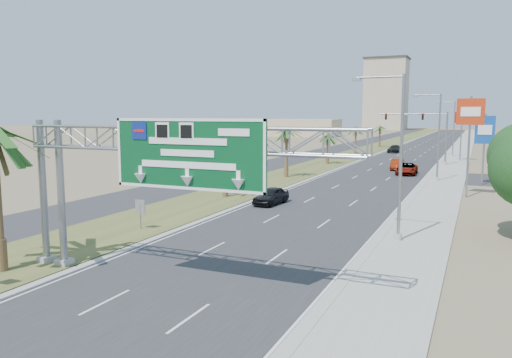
{
  "coord_description": "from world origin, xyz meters",
  "views": [
    {
      "loc": [
        11.64,
        -8.41,
        7.66
      ],
      "look_at": [
        0.78,
        15.93,
        4.2
      ],
      "focal_mm": 35.0,
      "sensor_mm": 36.0,
      "label": 1
    }
  ],
  "objects_px": {
    "car_left_lane": "(271,196)",
    "pole_sign_red_far": "(462,121)",
    "car_right_lane": "(407,169)",
    "car_far": "(394,149)",
    "signal_mast": "(432,133)",
    "pole_sign_blue": "(485,133)",
    "car_mid_lane": "(397,164)",
    "pole_sign_red_near": "(470,118)",
    "sign_gantry": "(162,151)"
  },
  "relations": [
    {
      "from": "car_left_lane",
      "to": "pole_sign_red_far",
      "type": "xyz_separation_m",
      "value": [
        13.34,
        49.69,
        5.78
      ]
    },
    {
      "from": "car_right_lane",
      "to": "car_far",
      "type": "bearing_deg",
      "value": 99.08
    },
    {
      "from": "signal_mast",
      "to": "pole_sign_blue",
      "type": "relative_size",
      "value": 1.33
    },
    {
      "from": "car_mid_lane",
      "to": "pole_sign_red_near",
      "type": "relative_size",
      "value": 0.49
    },
    {
      "from": "car_mid_lane",
      "to": "car_right_lane",
      "type": "height_order",
      "value": "car_mid_lane"
    },
    {
      "from": "car_right_lane",
      "to": "car_left_lane",
      "type": "bearing_deg",
      "value": -108.06
    },
    {
      "from": "car_far",
      "to": "pole_sign_red_far",
      "type": "xyz_separation_m",
      "value": [
        12.73,
        -14.21,
        5.78
      ]
    },
    {
      "from": "car_mid_lane",
      "to": "pole_sign_red_near",
      "type": "bearing_deg",
      "value": -70.0
    },
    {
      "from": "car_right_lane",
      "to": "pole_sign_blue",
      "type": "height_order",
      "value": "pole_sign_blue"
    },
    {
      "from": "signal_mast",
      "to": "pole_sign_red_near",
      "type": "relative_size",
      "value": 1.11
    },
    {
      "from": "signal_mast",
      "to": "car_right_lane",
      "type": "relative_size",
      "value": 1.96
    },
    {
      "from": "signal_mast",
      "to": "pole_sign_red_near",
      "type": "bearing_deg",
      "value": -79.48
    },
    {
      "from": "car_left_lane",
      "to": "car_far",
      "type": "bearing_deg",
      "value": 95.01
    },
    {
      "from": "signal_mast",
      "to": "car_far",
      "type": "bearing_deg",
      "value": 111.59
    },
    {
      "from": "signal_mast",
      "to": "car_left_lane",
      "type": "relative_size",
      "value": 2.4
    },
    {
      "from": "sign_gantry",
      "to": "pole_sign_red_far",
      "type": "relative_size",
      "value": 2.03
    },
    {
      "from": "car_right_lane",
      "to": "pole_sign_blue",
      "type": "relative_size",
      "value": 0.68
    },
    {
      "from": "car_mid_lane",
      "to": "pole_sign_red_far",
      "type": "distance_m",
      "value": 20.15
    },
    {
      "from": "car_left_lane",
      "to": "car_right_lane",
      "type": "height_order",
      "value": "car_left_lane"
    },
    {
      "from": "car_left_lane",
      "to": "car_far",
      "type": "distance_m",
      "value": 63.91
    },
    {
      "from": "car_left_lane",
      "to": "car_far",
      "type": "relative_size",
      "value": 0.86
    },
    {
      "from": "signal_mast",
      "to": "pole_sign_red_near",
      "type": "xyz_separation_m",
      "value": [
        5.68,
        -30.59,
        2.49
      ]
    },
    {
      "from": "sign_gantry",
      "to": "pole_sign_red_far",
      "type": "height_order",
      "value": "pole_sign_red_far"
    },
    {
      "from": "car_far",
      "to": "pole_sign_red_near",
      "type": "xyz_separation_m",
      "value": [
        14.58,
        -53.08,
        6.61
      ]
    },
    {
      "from": "car_mid_lane",
      "to": "pole_sign_red_near",
      "type": "xyz_separation_m",
      "value": [
        9.35,
        -21.08,
        6.59
      ]
    },
    {
      "from": "car_right_lane",
      "to": "pole_sign_red_near",
      "type": "distance_m",
      "value": 18.8
    },
    {
      "from": "car_left_lane",
      "to": "pole_sign_red_near",
      "type": "bearing_deg",
      "value": 41.01
    },
    {
      "from": "pole_sign_blue",
      "to": "sign_gantry",
      "type": "bearing_deg",
      "value": -107.98
    },
    {
      "from": "car_left_lane",
      "to": "car_right_lane",
      "type": "relative_size",
      "value": 0.82
    },
    {
      "from": "pole_sign_red_far",
      "to": "sign_gantry",
      "type": "bearing_deg",
      "value": -98.14
    },
    {
      "from": "car_right_lane",
      "to": "pole_sign_red_near",
      "type": "relative_size",
      "value": 0.56
    },
    {
      "from": "car_mid_lane",
      "to": "pole_sign_blue",
      "type": "xyz_separation_m",
      "value": [
        10.72,
        -11.61,
        4.95
      ]
    },
    {
      "from": "car_mid_lane",
      "to": "pole_sign_red_near",
      "type": "height_order",
      "value": "pole_sign_red_near"
    },
    {
      "from": "car_left_lane",
      "to": "pole_sign_red_near",
      "type": "height_order",
      "value": "pole_sign_red_near"
    },
    {
      "from": "car_far",
      "to": "pole_sign_red_far",
      "type": "relative_size",
      "value": 0.61
    },
    {
      "from": "car_mid_lane",
      "to": "pole_sign_red_far",
      "type": "relative_size",
      "value": 0.56
    },
    {
      "from": "car_far",
      "to": "pole_sign_red_near",
      "type": "bearing_deg",
      "value": -70.7
    },
    {
      "from": "sign_gantry",
      "to": "car_right_lane",
      "type": "relative_size",
      "value": 3.19
    },
    {
      "from": "car_mid_lane",
      "to": "car_far",
      "type": "distance_m",
      "value": 32.43
    },
    {
      "from": "car_right_lane",
      "to": "car_far",
      "type": "distance_m",
      "value": 37.81
    },
    {
      "from": "sign_gantry",
      "to": "car_mid_lane",
      "type": "distance_m",
      "value": 52.86
    },
    {
      "from": "sign_gantry",
      "to": "car_left_lane",
      "type": "height_order",
      "value": "sign_gantry"
    },
    {
      "from": "pole_sign_red_near",
      "to": "car_right_lane",
      "type": "bearing_deg",
      "value": 114.89
    },
    {
      "from": "sign_gantry",
      "to": "pole_sign_blue",
      "type": "bearing_deg",
      "value": 72.02
    },
    {
      "from": "signal_mast",
      "to": "car_mid_lane",
      "type": "bearing_deg",
      "value": -111.11
    },
    {
      "from": "signal_mast",
      "to": "car_mid_lane",
      "type": "height_order",
      "value": "signal_mast"
    },
    {
      "from": "car_left_lane",
      "to": "car_mid_lane",
      "type": "height_order",
      "value": "car_mid_lane"
    },
    {
      "from": "sign_gantry",
      "to": "car_mid_lane",
      "type": "xyz_separation_m",
      "value": [
        2.56,
        52.53,
        -5.3
      ]
    },
    {
      "from": "car_left_lane",
      "to": "car_mid_lane",
      "type": "xyz_separation_m",
      "value": [
        5.84,
        31.9,
        0.03
      ]
    },
    {
      "from": "car_left_lane",
      "to": "pole_sign_blue",
      "type": "height_order",
      "value": "pole_sign_blue"
    }
  ]
}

